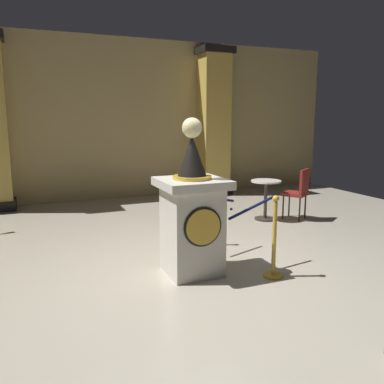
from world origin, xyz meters
TOP-DOWN VIEW (x-y plane):
  - ground_plane at (0.00, 0.00)m, footprint 11.68×11.68m
  - back_wall at (0.00, 4.96)m, footprint 11.68×0.16m
  - pedestal_clock at (-0.09, -0.21)m, footprint 0.78×0.78m
  - stanchion_near at (0.77, -0.70)m, footprint 0.24×0.24m
  - stanchion_far at (0.39, 0.78)m, footprint 0.24×0.24m
  - velvet_rope at (0.58, 0.04)m, footprint 0.95×0.97m
  - column_right at (2.49, 4.62)m, footprint 0.82×0.82m
  - cafe_table at (2.21, 1.72)m, footprint 0.56×0.56m
  - cafe_chair_red at (2.80, 1.51)m, footprint 0.55×0.55m

SIDE VIEW (x-z plane):
  - ground_plane at x=0.00m, z-range 0.00..0.00m
  - stanchion_far at x=0.39m, z-range -0.15..0.85m
  - stanchion_near at x=0.77m, z-range -0.15..0.85m
  - cafe_table at x=2.21m, z-range 0.10..0.85m
  - cafe_chair_red at x=2.80m, z-range 0.09..1.05m
  - pedestal_clock at x=-0.09m, z-range -0.21..1.69m
  - velvet_rope at x=0.58m, z-range 0.68..0.90m
  - column_right at x=2.49m, z-range -0.01..3.56m
  - back_wall at x=0.00m, z-range 0.00..3.72m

